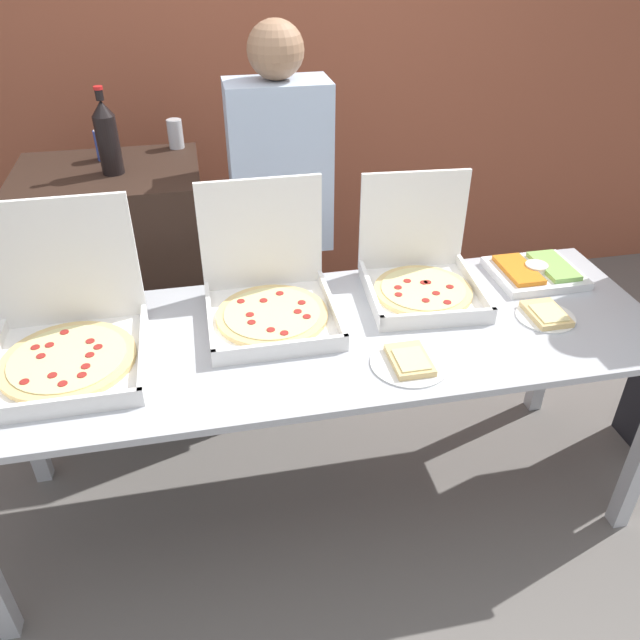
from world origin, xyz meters
TOP-DOWN VIEW (x-y plane):
  - ground_plane at (0.00, 0.00)m, footprint 16.00×16.00m
  - brick_wall_behind at (0.00, 1.70)m, footprint 10.00×0.06m
  - buffet_table at (0.00, 0.00)m, footprint 2.34×0.79m
  - pizza_box_far_right at (0.42, 0.20)m, footprint 0.44×0.45m
  - pizza_box_near_right at (-0.80, 0.03)m, footprint 0.47×0.49m
  - pizza_box_far_left at (-0.15, 0.15)m, footprint 0.44×0.45m
  - paper_plate_front_center at (0.79, -0.07)m, footprint 0.20×0.20m
  - paper_plate_front_right at (0.24, -0.23)m, footprint 0.25×0.25m
  - veggie_tray at (0.89, 0.21)m, footprint 0.33×0.29m
  - sideboard_podium at (-0.71, 0.87)m, footprint 0.74×0.59m
  - soda_bottle at (-0.67, 0.83)m, footprint 0.09×0.09m
  - soda_can_silver at (-0.42, 1.10)m, footprint 0.07×0.07m
  - soda_can_colored at (-0.72, 1.00)m, footprint 0.07×0.07m
  - person_guest_plaid at (-0.02, 0.71)m, footprint 0.40×0.22m

SIDE VIEW (x-z plane):
  - ground_plane at x=0.00m, z-range 0.00..0.00m
  - sideboard_podium at x=-0.71m, z-range 0.00..1.13m
  - buffet_table at x=0.00m, z-range 0.32..1.14m
  - paper_plate_front_right at x=0.24m, z-range 0.82..0.85m
  - paper_plate_front_center at x=0.79m, z-range 0.82..0.85m
  - veggie_tray at x=0.89m, z-range 0.82..0.88m
  - person_guest_plaid at x=-0.02m, z-range 0.04..1.74m
  - pizza_box_far_right at x=0.42m, z-range 0.70..1.10m
  - pizza_box_far_left at x=-0.15m, z-range 0.69..1.12m
  - pizza_box_near_right at x=-0.80m, z-range 0.68..1.14m
  - soda_can_silver at x=-0.42m, z-range 1.13..1.26m
  - soda_can_colored at x=-0.72m, z-range 1.13..1.26m
  - soda_bottle at x=-0.67m, z-range 1.11..1.45m
  - brick_wall_behind at x=0.00m, z-range 0.00..2.80m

